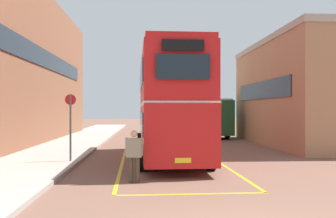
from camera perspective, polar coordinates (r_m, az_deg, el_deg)
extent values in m
plane|color=brown|center=(20.80, 1.60, -6.23)|extent=(135.60, 135.60, 0.00)
cube|color=#A39E93|center=(23.58, -14.93, -5.32)|extent=(4.00, 57.60, 0.14)
cube|color=brown|center=(27.26, -23.46, 5.60)|extent=(6.04, 25.85, 9.83)
cube|color=#232D38|center=(26.43, -17.20, 6.85)|extent=(0.06, 19.65, 1.10)
cube|color=#AD7A56|center=(26.11, 21.62, 1.91)|extent=(7.46, 13.35, 6.25)
cube|color=#232D38|center=(24.78, 13.70, 2.74)|extent=(0.06, 10.15, 1.10)
cube|color=#A89E8E|center=(26.43, 21.62, 9.09)|extent=(7.58, 13.47, 0.36)
cylinder|color=black|center=(20.12, -4.20, -5.01)|extent=(0.31, 1.01, 1.00)
cylinder|color=black|center=(20.31, 3.03, -4.96)|extent=(0.31, 1.01, 1.00)
cylinder|color=black|center=(13.98, -3.94, -7.22)|extent=(0.31, 1.01, 1.00)
cylinder|color=black|center=(14.25, 6.43, -7.08)|extent=(0.31, 1.01, 1.00)
cube|color=red|center=(17.04, 0.20, -2.88)|extent=(2.73, 10.02, 2.10)
cube|color=red|center=(17.07, 0.20, 4.18)|extent=(2.72, 9.82, 2.10)
cube|color=red|center=(17.19, 0.20, 8.00)|extent=(2.62, 9.71, 0.20)
cube|color=silver|center=(17.02, 0.20, 0.65)|extent=(2.75, 9.92, 0.14)
cube|color=#19232D|center=(16.97, -4.02, -1.88)|extent=(0.24, 8.16, 0.84)
cube|color=#19232D|center=(17.01, -4.02, 4.53)|extent=(0.24, 8.16, 0.84)
cube|color=#19232D|center=(17.18, 4.36, -1.86)|extent=(0.24, 8.16, 0.84)
cube|color=#19232D|center=(17.23, 4.37, 4.47)|extent=(0.24, 8.16, 0.84)
cube|color=#19232D|center=(12.12, 2.26, 6.36)|extent=(1.73, 0.09, 0.80)
cube|color=black|center=(12.22, 2.26, 9.53)|extent=(1.36, 0.08, 0.36)
cube|color=#19232D|center=(22.01, -0.93, -1.19)|extent=(1.97, 0.09, 1.00)
cube|color=yellow|center=(12.16, 2.26, -7.69)|extent=(0.52, 0.04, 0.16)
cylinder|color=black|center=(34.73, 2.10, -2.96)|extent=(0.36, 0.94, 0.92)
cylinder|color=black|center=(35.29, 5.92, -2.91)|extent=(0.36, 0.94, 0.92)
cylinder|color=black|center=(29.23, 4.38, -3.52)|extent=(0.36, 0.94, 0.92)
cylinder|color=black|center=(29.90, 8.85, -3.44)|extent=(0.36, 0.94, 0.92)
cube|color=#1E512D|center=(32.21, 5.22, -1.16)|extent=(3.36, 9.62, 2.60)
cube|color=silver|center=(32.22, 5.22, 1.25)|extent=(3.18, 9.23, 0.12)
cube|color=#19232D|center=(31.92, 3.18, -0.55)|extent=(0.88, 7.49, 0.96)
cube|color=#19232D|center=(32.53, 7.23, -0.54)|extent=(0.88, 7.49, 0.96)
cube|color=#19232D|center=(36.80, 3.32, -0.55)|extent=(1.85, 0.25, 1.10)
cylinder|color=#473828|center=(11.85, -4.60, -9.07)|extent=(0.14, 0.14, 0.78)
cylinder|color=#473828|center=(11.88, -5.58, -9.05)|extent=(0.14, 0.14, 0.78)
cube|color=gray|center=(11.77, -5.09, -5.79)|extent=(0.48, 0.28, 0.58)
cylinder|color=gray|center=(11.74, -3.99, -5.66)|extent=(0.09, 0.09, 0.55)
cylinder|color=gray|center=(11.81, -6.18, -5.63)|extent=(0.09, 0.09, 0.55)
sphere|color=tan|center=(11.72, -5.11, -3.72)|extent=(0.21, 0.21, 0.21)
cylinder|color=#4C4C51|center=(16.04, -14.38, -2.78)|extent=(0.08, 0.08, 2.68)
cylinder|color=red|center=(16.03, -14.38, 1.37)|extent=(0.44, 0.12, 0.44)
cube|color=gold|center=(16.13, -6.87, -8.03)|extent=(0.43, 11.95, 0.01)
cube|color=gold|center=(16.49, 7.53, -7.85)|extent=(0.43, 11.95, 0.01)
cube|color=gold|center=(10.34, 3.49, -12.59)|extent=(4.19, 0.23, 0.01)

